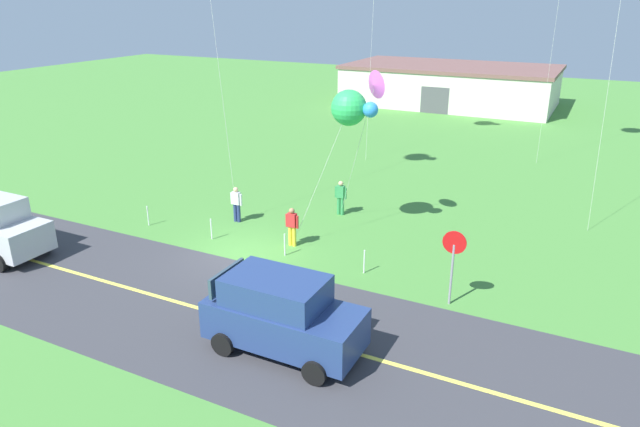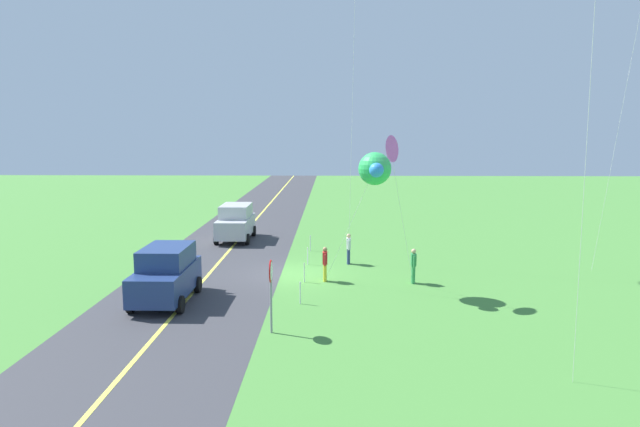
% 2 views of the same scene
% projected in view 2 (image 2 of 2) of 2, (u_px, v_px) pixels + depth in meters
% --- Properties ---
extents(ground_plane, '(120.00, 120.00, 0.10)m').
position_uv_depth(ground_plane, '(292.00, 275.00, 27.70)').
color(ground_plane, '#478438').
extents(asphalt_road, '(120.00, 7.00, 0.00)m').
position_uv_depth(asphalt_road, '(210.00, 273.00, 27.79)').
color(asphalt_road, '#38383D').
rests_on(asphalt_road, ground).
extents(road_centre_stripe, '(120.00, 0.16, 0.00)m').
position_uv_depth(road_centre_stripe, '(210.00, 273.00, 27.79)').
color(road_centre_stripe, '#E5E04C').
rests_on(road_centre_stripe, asphalt_road).
extents(car_suv_foreground, '(4.40, 2.12, 2.24)m').
position_uv_depth(car_suv_foreground, '(166.00, 274.00, 23.12)').
color(car_suv_foreground, navy).
rests_on(car_suv_foreground, ground).
extents(car_parked_west_near, '(4.40, 2.12, 2.24)m').
position_uv_depth(car_parked_west_near, '(236.00, 222.00, 36.09)').
color(car_parked_west_near, '#B7B7BC').
rests_on(car_parked_west_near, ground).
extents(stop_sign, '(0.76, 0.08, 2.56)m').
position_uv_depth(stop_sign, '(271.00, 282.00, 19.41)').
color(stop_sign, gray).
rests_on(stop_sign, ground).
extents(person_adult_near, '(0.58, 0.22, 1.60)m').
position_uv_depth(person_adult_near, '(349.00, 248.00, 29.63)').
color(person_adult_near, navy).
rests_on(person_adult_near, ground).
extents(person_adult_companion, '(0.58, 0.22, 1.60)m').
position_uv_depth(person_adult_companion, '(325.00, 263.00, 26.24)').
color(person_adult_companion, yellow).
rests_on(person_adult_companion, ground).
extents(person_child_watcher, '(0.58, 0.22, 1.60)m').
position_uv_depth(person_child_watcher, '(413.00, 265.00, 25.89)').
color(person_child_watcher, '#338C4C').
rests_on(person_child_watcher, ground).
extents(kite_blue_mid, '(2.63, 2.84, 5.99)m').
position_uv_depth(kite_blue_mid, '(375.00, 169.00, 24.08)').
color(kite_blue_mid, silver).
rests_on(kite_blue_mid, ground).
extents(kite_yellow_high, '(2.53, 1.75, 6.71)m').
position_uv_depth(kite_yellow_high, '(391.00, 149.00, 23.19)').
color(kite_yellow_high, silver).
rests_on(kite_yellow_high, ground).
extents(fence_post_0, '(0.05, 0.05, 0.90)m').
position_uv_depth(fence_post_0, '(310.00, 243.00, 32.90)').
color(fence_post_0, silver).
rests_on(fence_post_0, ground).
extents(fence_post_1, '(0.05, 0.05, 0.90)m').
position_uv_depth(fence_post_1, '(308.00, 256.00, 29.55)').
color(fence_post_1, silver).
rests_on(fence_post_1, ground).
extents(fence_post_2, '(0.05, 0.05, 0.90)m').
position_uv_depth(fence_post_2, '(304.00, 273.00, 26.13)').
color(fence_post_2, silver).
rests_on(fence_post_2, ground).
extents(fence_post_3, '(0.05, 0.05, 0.90)m').
position_uv_depth(fence_post_3, '(300.00, 293.00, 22.88)').
color(fence_post_3, silver).
rests_on(fence_post_3, ground).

